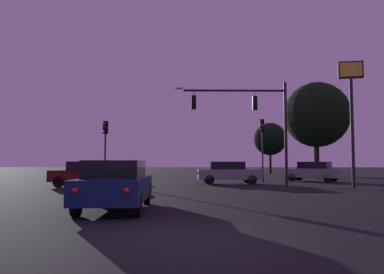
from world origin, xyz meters
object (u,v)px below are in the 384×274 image
object	(u,v)px
car_crossing_right	(228,172)
traffic_signal_mast_arm	(252,113)
car_parked_lot	(105,171)
store_sign_illuminated	(350,95)
traffic_light_corner_right	(261,138)
traffic_light_corner_left	(104,139)
tree_left_far	(316,115)
car_nearside_lane	(115,184)
tree_behind_sign	(269,139)
car_crossing_left	(84,174)
tree_center_horizon	(314,125)
car_far_lane	(312,171)

from	to	relation	value
car_crossing_right	traffic_signal_mast_arm	bearing A→B (deg)	-51.76
car_parked_lot	store_sign_illuminated	xyz separation A→B (m)	(16.11, -7.65, 4.60)
traffic_light_corner_right	car_parked_lot	world-z (taller)	traffic_light_corner_right
traffic_light_corner_left	car_crossing_right	distance (m)	8.90
tree_left_far	car_parked_lot	bearing A→B (deg)	-165.65
traffic_light_corner_left	store_sign_illuminated	bearing A→B (deg)	-15.94
car_nearside_lane	tree_behind_sign	xyz separation A→B (m)	(12.39, 36.15, 3.67)
traffic_light_corner_left	car_parked_lot	distance (m)	4.03
car_crossing_right	tree_behind_sign	size ratio (longest dim) A/B	0.67
car_crossing_left	tree_center_horizon	bearing A→B (deg)	42.80
traffic_light_corner_left	tree_center_horizon	size ratio (longest dim) A/B	0.57
traffic_signal_mast_arm	store_sign_illuminated	world-z (taller)	store_sign_illuminated
tree_left_far	car_crossing_left	bearing A→B (deg)	-147.83
store_sign_illuminated	tree_left_far	xyz separation A→B (m)	(2.10, 12.30, 0.43)
traffic_light_corner_left	car_far_lane	world-z (taller)	traffic_light_corner_left
car_far_lane	tree_left_far	bearing A→B (deg)	67.72
car_parked_lot	car_far_lane	bearing A→B (deg)	-1.79
traffic_signal_mast_arm	car_crossing_right	size ratio (longest dim) A/B	1.65
traffic_light_corner_left	traffic_light_corner_right	size ratio (longest dim) A/B	0.94
car_nearside_lane	car_crossing_right	size ratio (longest dim) A/B	1.06
traffic_light_corner_right	car_far_lane	distance (m)	4.95
car_crossing_left	tree_behind_sign	xyz separation A→B (m)	(16.52, 25.10, 3.67)
traffic_light_corner_right	tree_behind_sign	size ratio (longest dim) A/B	0.71
car_crossing_right	car_crossing_left	bearing A→B (deg)	-162.53
store_sign_illuminated	tree_behind_sign	xyz separation A→B (m)	(0.71, 26.14, -0.93)
car_nearside_lane	car_crossing_right	distance (m)	14.69
tree_center_horizon	traffic_light_corner_left	bearing A→B (deg)	-142.22
car_crossing_left	tree_left_far	distance (m)	21.74
car_crossing_right	tree_center_horizon	distance (m)	20.15
car_far_lane	tree_behind_sign	xyz separation A→B (m)	(0.73, 19.00, 3.67)
store_sign_illuminated	tree_center_horizon	bearing A→B (deg)	77.28
traffic_light_corner_left	car_far_lane	xyz separation A→B (m)	(15.40, 2.74, -2.30)
traffic_signal_mast_arm	tree_center_horizon	distance (m)	20.34
traffic_signal_mast_arm	car_crossing_left	size ratio (longest dim) A/B	1.79
car_crossing_left	car_parked_lot	size ratio (longest dim) A/B	0.97
store_sign_illuminated	tree_left_far	bearing A→B (deg)	80.33
car_parked_lot	traffic_signal_mast_arm	bearing A→B (deg)	-27.48
traffic_signal_mast_arm	car_crossing_left	bearing A→B (deg)	-174.09
car_nearside_lane	store_sign_illuminated	world-z (taller)	store_sign_illuminated
car_far_lane	store_sign_illuminated	xyz separation A→B (m)	(0.02, -7.14, 4.60)
car_parked_lot	store_sign_illuminated	bearing A→B (deg)	-25.39
traffic_light_corner_right	store_sign_illuminated	world-z (taller)	store_sign_illuminated
traffic_signal_mast_arm	car_parked_lot	xyz separation A→B (m)	(-10.64, 5.53, -3.82)
car_nearside_lane	store_sign_illuminated	distance (m)	16.05
traffic_light_corner_right	tree_behind_sign	world-z (taller)	tree_behind_sign
tree_behind_sign	tree_center_horizon	xyz separation A→B (m)	(3.77, -6.32, 1.15)
car_nearside_lane	car_parked_lot	size ratio (longest dim) A/B	1.11
traffic_light_corner_right	tree_center_horizon	world-z (taller)	tree_center_horizon
car_crossing_left	tree_center_horizon	world-z (taller)	tree_center_horizon
store_sign_illuminated	tree_left_far	world-z (taller)	tree_left_far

